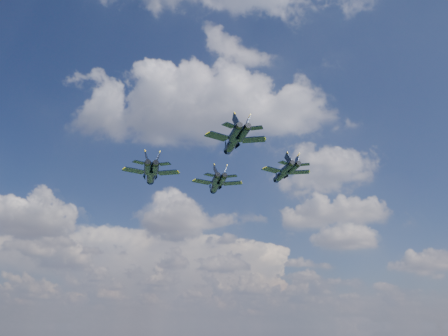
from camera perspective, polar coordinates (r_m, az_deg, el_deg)
jet_lead at (r=123.03m, az=-1.08°, el=-2.28°), size 13.61×18.36×4.32m
jet_left at (r=109.25m, az=-9.53°, el=-0.91°), size 13.28×17.98×4.23m
jet_right at (r=112.51m, az=7.60°, el=-0.79°), size 12.01×16.51×3.90m
jet_slot at (r=96.50m, az=1.11°, el=3.33°), size 12.92×17.71×4.18m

